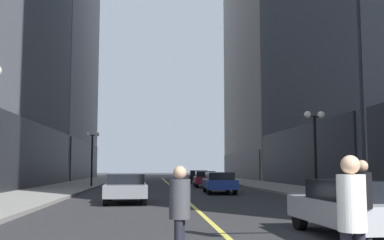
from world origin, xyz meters
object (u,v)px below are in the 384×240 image
car_grey (126,187)px  street_lamp_left_far (92,147)px  car_blue (219,182)px  pedestrian_in_black_coat (363,199)px  pedestrian_with_orange_bag (180,209)px  car_maroon (205,178)px  street_lamp_right_mid (315,134)px  car_black (198,176)px  pedestrian_in_white_shirt (352,217)px  car_silver (354,206)px

car_grey → street_lamp_left_far: bearing=102.5°
car_blue → pedestrian_in_black_coat: bearing=-90.8°
pedestrian_with_orange_bag → car_maroon: bearing=82.5°
car_blue → street_lamp_left_far: bearing=136.4°
car_blue → street_lamp_right_mid: size_ratio=1.06×
car_black → car_blue: bearing=-91.8°
pedestrian_in_white_shirt → street_lamp_right_mid: (5.79, 17.06, 2.23)m
street_lamp_left_far → car_blue: bearing=-43.6°
car_silver → pedestrian_with_orange_bag: pedestrian_with_orange_bag is taller
pedestrian_in_black_coat → pedestrian_in_white_shirt: (-1.60, -3.10, 0.00)m
car_maroon → pedestrian_in_white_shirt: 32.45m
pedestrian_in_black_coat → street_lamp_right_mid: (4.19, 13.97, 2.23)m
pedestrian_with_orange_bag → pedestrian_in_black_coat: size_ratio=0.94×
car_maroon → street_lamp_right_mid: street_lamp_right_mid is taller
car_silver → car_maroon: bearing=90.5°
car_silver → car_maroon: size_ratio=1.03×
car_maroon → pedestrian_with_orange_bag: size_ratio=2.51×
car_grey → pedestrian_in_black_coat: 13.95m
pedestrian_in_black_coat → car_maroon: bearing=89.1°
car_maroon → car_black: bearing=87.5°
car_black → street_lamp_right_mid: (3.32, -24.92, 2.54)m
car_black → street_lamp_right_mid: 25.27m
car_maroon → street_lamp_left_far: street_lamp_left_far is taller
pedestrian_with_orange_bag → pedestrian_in_black_coat: pedestrian_in_black_coat is taller
pedestrian_with_orange_bag → street_lamp_right_mid: bearing=62.8°
car_black → street_lamp_left_far: size_ratio=0.99×
street_lamp_left_far → car_maroon: bearing=3.4°
street_lamp_left_far → street_lamp_right_mid: bearing=-49.1°
pedestrian_with_orange_bag → pedestrian_in_white_shirt: 2.83m
car_silver → pedestrian_in_black_coat: (-0.69, -1.94, 0.31)m
car_maroon → street_lamp_left_far: 9.42m
pedestrian_in_white_shirt → car_black: bearing=86.6°
car_blue → street_lamp_right_mid: street_lamp_right_mid is taller
pedestrian_in_white_shirt → car_maroon: bearing=86.4°
car_blue → pedestrian_in_white_shirt: size_ratio=2.68×
street_lamp_right_mid → street_lamp_left_far: bearing=130.9°
pedestrian_with_orange_bag → street_lamp_right_mid: (7.71, 14.98, 2.31)m
car_silver → pedestrian_with_orange_bag: bearing=-144.9°
car_black → pedestrian_with_orange_bag: (-4.39, -39.90, 0.23)m
car_blue → pedestrian_in_black_coat: pedestrian_in_black_coat is taller
pedestrian_with_orange_bag → car_black: bearing=83.7°
pedestrian_with_orange_bag → pedestrian_in_black_coat: 3.66m
car_silver → car_maroon: (-0.25, 27.34, -0.00)m
car_silver → car_blue: (-0.42, 18.34, 0.00)m
pedestrian_in_white_shirt → street_lamp_right_mid: size_ratio=0.40×
car_silver → car_black: size_ratio=0.96×
car_silver → street_lamp_left_far: (-9.30, 26.80, 2.54)m
car_blue → pedestrian_in_white_shirt: bearing=-94.6°
car_blue → street_lamp_left_far: street_lamp_left_far is taller
car_black → car_grey: bearing=-103.0°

